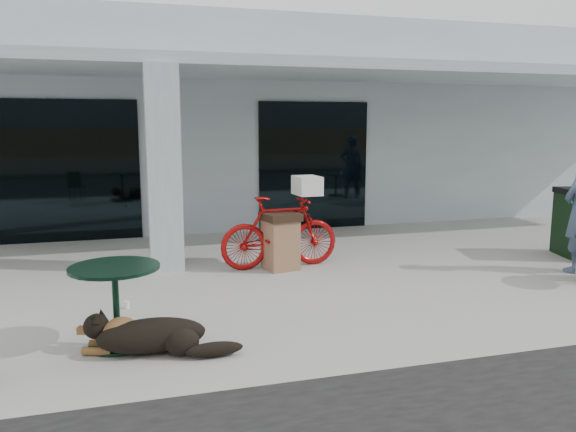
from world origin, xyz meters
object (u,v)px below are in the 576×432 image
object	(u,v)px
cafe_table_near	(116,306)
trash_receptacle	(280,241)
dog	(152,334)
bicycle	(280,232)

from	to	relation	value
cafe_table_near	trash_receptacle	distance (m)	3.48
dog	bicycle	bearing A→B (deg)	71.81
dog	trash_receptacle	world-z (taller)	trash_receptacle
bicycle	trash_receptacle	xyz separation A→B (m)	(-0.02, -0.10, -0.12)
dog	cafe_table_near	bearing A→B (deg)	157.01
trash_receptacle	bicycle	bearing A→B (deg)	79.50
bicycle	dog	world-z (taller)	bicycle
bicycle	trash_receptacle	bearing A→B (deg)	166.80
bicycle	dog	xyz separation A→B (m)	(-2.09, -2.90, -0.37)
bicycle	cafe_table_near	distance (m)	3.57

